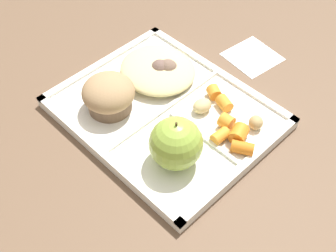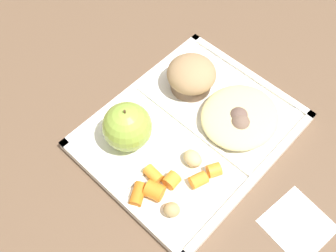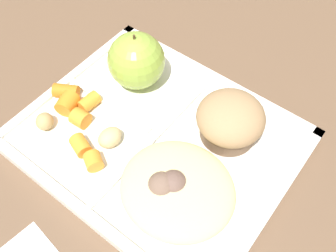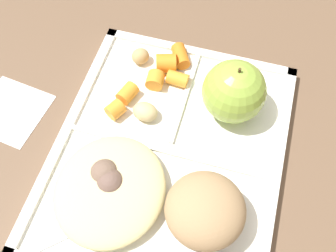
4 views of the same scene
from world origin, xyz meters
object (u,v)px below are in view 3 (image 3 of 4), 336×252
at_px(lunch_tray, 157,140).
at_px(bran_muffin, 230,120).
at_px(green_apple, 136,61).
at_px(plastic_fork, 200,224).

relative_size(lunch_tray, bran_muffin, 3.94).
bearing_deg(lunch_tray, green_apple, 144.08).
distance_m(lunch_tray, bran_muffin, 0.11).
height_order(green_apple, plastic_fork, green_apple).
relative_size(lunch_tray, green_apple, 4.00).
bearing_deg(bran_muffin, green_apple, 180.00).
xyz_separation_m(lunch_tray, bran_muffin, (0.07, 0.06, 0.04)).
height_order(lunch_tray, bran_muffin, bran_muffin).
bearing_deg(bran_muffin, lunch_tray, -138.67).
relative_size(lunch_tray, plastic_fork, 2.84).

